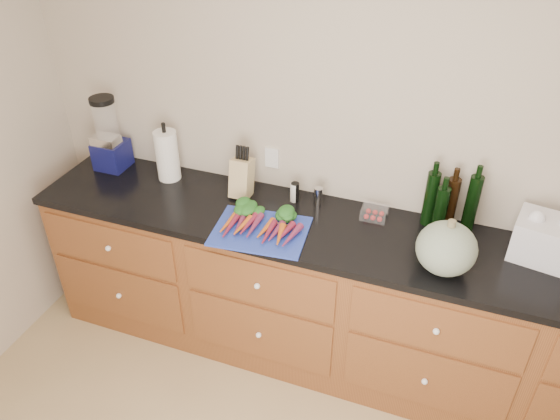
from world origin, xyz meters
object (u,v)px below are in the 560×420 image
at_px(carrots, 263,223).
at_px(squash, 446,248).
at_px(cutting_board, 261,231).
at_px(knife_block, 242,178).
at_px(tomato_box, 374,213).
at_px(paper_towel, 167,156).
at_px(blender_appliance, 109,138).

xyz_separation_m(carrots, squash, (0.91, -0.01, 0.09)).
bearing_deg(cutting_board, squash, 1.45).
height_order(cutting_board, carrots, carrots).
bearing_deg(knife_block, cutting_board, -52.33).
xyz_separation_m(carrots, tomato_box, (0.52, 0.29, -0.00)).
bearing_deg(tomato_box, squash, -38.20).
xyz_separation_m(cutting_board, carrots, (-0.00, 0.04, 0.03)).
bearing_deg(paper_towel, squash, -10.39).
height_order(carrots, tomato_box, carrots).
height_order(squash, tomato_box, squash).
bearing_deg(squash, paper_towel, 169.61).
distance_m(squash, blender_appliance, 2.03).
bearing_deg(carrots, blender_appliance, 165.72).
relative_size(carrots, tomato_box, 2.88).
bearing_deg(squash, carrots, 179.10).
bearing_deg(knife_block, blender_appliance, 178.84).
bearing_deg(blender_appliance, squash, -8.33).
distance_m(paper_towel, tomato_box, 1.24).
bearing_deg(squash, blender_appliance, 171.67).
distance_m(cutting_board, tomato_box, 0.62).
height_order(paper_towel, tomato_box, paper_towel).
height_order(carrots, blender_appliance, blender_appliance).
height_order(squash, paper_towel, paper_towel).
bearing_deg(knife_block, tomato_box, 2.29).
bearing_deg(knife_block, squash, -13.65).
relative_size(carrots, squash, 1.39).
xyz_separation_m(blender_appliance, paper_towel, (0.39, 0.00, -0.05)).
xyz_separation_m(carrots, knife_block, (-0.23, 0.26, 0.07)).
xyz_separation_m(squash, paper_towel, (-1.62, 0.30, 0.03)).
relative_size(cutting_board, tomato_box, 3.56).
xyz_separation_m(cutting_board, blender_appliance, (-1.10, 0.32, 0.19)).
height_order(carrots, knife_block, knife_block).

